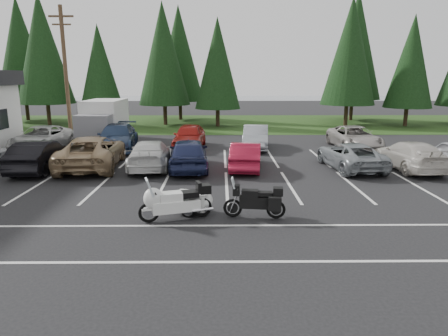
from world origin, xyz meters
TOP-DOWN VIEW (x-y plane):
  - ground at (0.00, 0.00)m, footprint 120.00×120.00m
  - grass_strip at (0.00, 24.00)m, footprint 80.00×16.00m
  - lake_water at (4.00, 55.00)m, footprint 70.00×50.00m
  - utility_pole at (-10.00, 12.00)m, footprint 1.60×0.26m
  - box_truck at (-8.00, 12.50)m, footprint 2.40×5.60m
  - stall_markings at (0.00, 2.00)m, footprint 32.00×16.00m
  - conifer_2 at (-16.00, 22.80)m, footprint 5.10×5.10m
  - conifer_3 at (-10.50, 21.40)m, footprint 3.87×3.87m
  - conifer_4 at (-5.00, 22.90)m, footprint 4.80×4.80m
  - conifer_5 at (0.00, 21.60)m, footprint 4.14×4.14m
  - conifer_6 at (12.00, 22.10)m, footprint 4.93×4.93m
  - conifer_7 at (17.50, 21.80)m, footprint 4.27×4.27m
  - conifer_back_a at (-20.00, 27.00)m, footprint 5.28×5.28m
  - conifer_back_b at (-4.00, 27.50)m, footprint 4.97×4.97m
  - conifer_back_c at (14.00, 26.80)m, footprint 5.50×5.50m
  - car_near_1 at (-8.62, 4.00)m, footprint 1.78×4.69m
  - car_near_2 at (-6.26, 4.65)m, footprint 3.22×6.08m
  - car_near_3 at (-3.30, 4.55)m, footprint 2.22×4.95m
  - car_near_4 at (-1.34, 4.19)m, footprint 2.23×4.81m
  - car_near_5 at (1.52, 4.25)m, footprint 1.86×4.27m
  - car_near_6 at (6.76, 4.33)m, footprint 2.67×4.99m
  - car_near_7 at (9.66, 4.15)m, footprint 2.24×4.97m
  - car_far_0 at (-11.02, 9.73)m, footprint 2.49×5.36m
  - car_far_1 at (-6.28, 9.76)m, footprint 2.74×5.63m
  - car_far_2 at (-1.76, 10.22)m, footprint 2.09×4.65m
  - car_far_3 at (2.50, 10.04)m, footprint 2.00×4.56m
  - car_far_4 at (8.80, 9.91)m, footprint 2.54×5.23m
  - touring_motorcycle at (-1.21, -2.96)m, footprint 2.78×1.55m
  - cargo_trailer at (-0.73, -2.30)m, footprint 1.76×1.27m
  - adventure_motorcycle at (1.34, -2.79)m, footprint 2.33×1.04m

SIDE VIEW (x-z plane):
  - ground at x=0.00m, z-range 0.00..0.00m
  - lake_water at x=4.00m, z-range -0.01..0.01m
  - stall_markings at x=0.00m, z-range 0.00..0.01m
  - grass_strip at x=0.00m, z-range 0.00..0.01m
  - cargo_trailer at x=-0.73m, z-range 0.00..0.73m
  - car_near_6 at x=6.76m, z-range 0.00..1.33m
  - car_near_5 at x=1.52m, z-range 0.00..1.37m
  - adventure_motorcycle at x=1.34m, z-range 0.00..1.37m
  - car_near_3 at x=-3.30m, z-range 0.00..1.41m
  - car_near_7 at x=9.66m, z-range 0.00..1.42m
  - car_far_4 at x=8.80m, z-range 0.00..1.43m
  - car_far_3 at x=2.50m, z-range 0.00..1.46m
  - touring_motorcycle at x=-1.21m, z-range 0.00..1.47m
  - car_far_0 at x=-11.02m, z-range 0.00..1.49m
  - car_near_1 at x=-8.62m, z-range 0.00..1.53m
  - car_far_2 at x=-1.76m, z-range 0.00..1.55m
  - car_far_1 at x=-6.28m, z-range 0.00..1.58m
  - car_near_4 at x=-1.34m, z-range 0.00..1.60m
  - car_near_2 at x=-6.26m, z-range 0.00..1.63m
  - box_truck at x=-8.00m, z-range 0.00..2.90m
  - utility_pole at x=-10.00m, z-range 0.20..9.20m
  - conifer_3 at x=-10.50m, z-range 0.76..9.78m
  - conifer_5 at x=0.00m, z-range 0.81..10.45m
  - conifer_7 at x=17.50m, z-range 0.84..10.78m
  - conifer_4 at x=-5.00m, z-range 0.95..12.12m
  - conifer_6 at x=12.00m, z-range 0.97..12.45m
  - conifer_back_b at x=-4.00m, z-range 0.98..12.56m
  - conifer_2 at x=-16.00m, z-range 1.01..12.90m
  - conifer_back_a at x=-20.00m, z-range 1.04..13.34m
  - conifer_back_c at x=14.00m, z-range 1.09..13.90m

